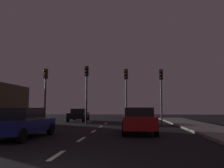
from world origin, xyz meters
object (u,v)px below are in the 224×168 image
at_px(car_stopped_ahead, 138,120).
at_px(car_adjacent_lane, 21,123).
at_px(traffic_signal_center_right, 126,86).
at_px(traffic_signal_center_left, 87,84).
at_px(car_oncoming_far, 79,115).
at_px(traffic_signal_far_right, 161,86).
at_px(traffic_signal_far_left, 45,85).

xyz_separation_m(car_stopped_ahead, car_adjacent_lane, (-5.84, -2.46, -0.01)).
distance_m(traffic_signal_center_right, car_stopped_ahead, 7.43).
height_order(traffic_signal_center_left, traffic_signal_center_right, traffic_signal_center_left).
bearing_deg(traffic_signal_center_left, car_oncoming_far, 109.06).
distance_m(traffic_signal_center_right, traffic_signal_far_right, 3.04).
bearing_deg(traffic_signal_center_right, car_oncoming_far, 135.94).
distance_m(traffic_signal_center_left, car_oncoming_far, 6.14).
xyz_separation_m(car_adjacent_lane, car_oncoming_far, (-0.26, 14.48, -0.04)).
xyz_separation_m(traffic_signal_far_left, traffic_signal_center_right, (7.27, -0.00, -0.08)).
bearing_deg(car_stopped_ahead, car_oncoming_far, 116.91).
bearing_deg(traffic_signal_center_right, car_stopped_ahead, -83.32).
bearing_deg(car_adjacent_lane, traffic_signal_center_left, 80.85).
height_order(traffic_signal_far_left, traffic_signal_center_right, traffic_signal_far_left).
distance_m(traffic_signal_center_left, car_adjacent_lane, 9.90).
xyz_separation_m(traffic_signal_center_left, car_adjacent_lane, (-1.51, -9.36, -2.86)).
xyz_separation_m(traffic_signal_center_left, traffic_signal_center_right, (3.52, -0.00, -0.20)).
distance_m(car_stopped_ahead, car_adjacent_lane, 6.34).
height_order(traffic_signal_far_right, car_stopped_ahead, traffic_signal_far_right).
relative_size(traffic_signal_far_left, car_oncoming_far, 1.07).
xyz_separation_m(traffic_signal_center_right, car_stopped_ahead, (0.81, -6.89, -2.65)).
bearing_deg(traffic_signal_far_left, traffic_signal_far_right, -0.00).
xyz_separation_m(traffic_signal_far_right, car_adjacent_lane, (-8.07, -9.36, -2.62)).
height_order(traffic_signal_center_left, traffic_signal_far_right, traffic_signal_center_left).
bearing_deg(traffic_signal_center_left, traffic_signal_center_right, -0.01).
bearing_deg(traffic_signal_far_left, car_oncoming_far, 68.85).
relative_size(car_stopped_ahead, car_adjacent_lane, 0.90).
distance_m(car_adjacent_lane, car_oncoming_far, 14.48).
relative_size(traffic_signal_center_left, car_oncoming_far, 1.11).
bearing_deg(car_adjacent_lane, traffic_signal_center_right, 61.74).
height_order(traffic_signal_center_right, car_oncoming_far, traffic_signal_center_right).
height_order(traffic_signal_center_right, car_stopped_ahead, traffic_signal_center_right).
distance_m(traffic_signal_center_left, traffic_signal_center_right, 3.53).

